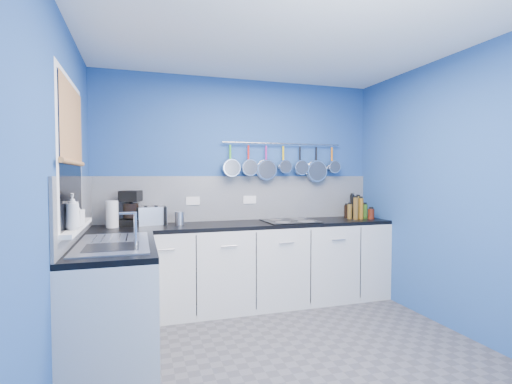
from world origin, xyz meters
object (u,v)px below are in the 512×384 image
soap_bottle_a (72,212)px  paper_towel (112,214)px  toaster (151,216)px  canister (180,218)px  coffee_maker (131,208)px  hob (290,221)px  soap_bottle_b (77,214)px

soap_bottle_a → paper_towel: 1.22m
toaster → canister: bearing=-33.0°
coffee_maker → toaster: 0.21m
hob → toaster: bearing=172.9°
toaster → soap_bottle_b: bearing=-129.9°
paper_towel → toaster: paper_towel is taller
soap_bottle_a → canister: 1.47m
soap_bottle_a → canister: (0.81, 1.21, -0.20)m
coffee_maker → toaster: (0.20, 0.00, -0.08)m
soap_bottle_a → canister: size_ratio=1.76×
coffee_maker → hob: (1.67, -0.18, -0.17)m
soap_bottle_b → paper_towel: 1.03m
paper_towel → coffee_maker: bearing=30.3°
paper_towel → toaster: size_ratio=0.90×
soap_bottle_b → coffee_maker: bearing=73.3°
soap_bottle_b → toaster: soap_bottle_b is taller
coffee_maker → toaster: coffee_maker is taller
canister → toaster: bearing=161.4°
soap_bottle_b → hob: (2.00, 0.93, -0.23)m
soap_bottle_b → paper_towel: soap_bottle_b is taller
soap_bottle_b → paper_towel: (0.16, 1.01, -0.11)m
canister → hob: canister is taller
soap_bottle_b → toaster: (0.53, 1.12, -0.14)m
paper_towel → canister: size_ratio=1.93×
coffee_maker → canister: 0.50m
soap_bottle_a → soap_bottle_b: (0.00, 0.19, -0.03)m
soap_bottle_a → soap_bottle_b: bearing=90.0°
paper_towel → canister: 0.65m
paper_towel → coffee_maker: (0.17, 0.10, 0.05)m
soap_bottle_a → coffee_maker: bearing=75.6°
paper_towel → toaster: (0.37, 0.10, -0.04)m
toaster → paper_towel: bearing=-178.7°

